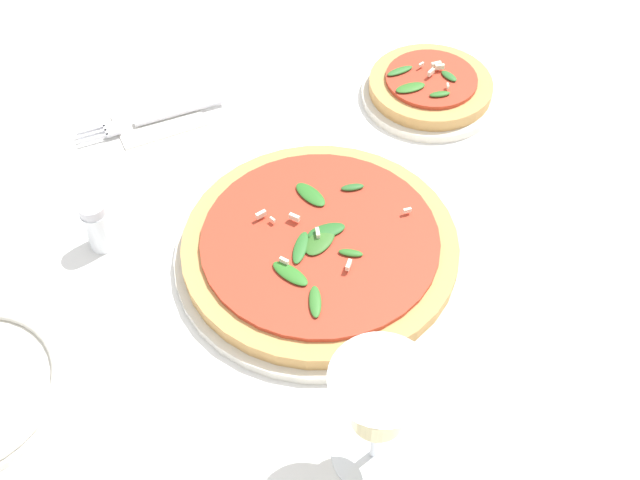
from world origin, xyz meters
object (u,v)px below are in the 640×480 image
shaker_pepper (98,225)px  pizza_arugula_main (320,247)px  pizza_personal_side (430,89)px  fork (153,118)px  wine_glass (379,403)px

shaker_pepper → pizza_arugula_main: bearing=169.6°
pizza_personal_side → shaker_pepper: 0.49m
pizza_personal_side → fork: size_ratio=0.96×
pizza_arugula_main → pizza_personal_side: (-0.18, -0.27, -0.00)m
pizza_arugula_main → shaker_pepper: 0.25m
shaker_pepper → fork: bearing=-103.5°
pizza_personal_side → shaker_pepper: size_ratio=2.84×
pizza_arugula_main → pizza_personal_side: bearing=-124.2°
fork → pizza_arugula_main: bearing=110.6°
pizza_personal_side → fork: pizza_personal_side is taller
wine_glass → shaker_pepper: bearing=-46.7°
pizza_arugula_main → fork: pizza_arugula_main is taller
wine_glass → shaker_pepper: (0.27, -0.29, -0.07)m
pizza_personal_side → wine_glass: size_ratio=1.31×
pizza_arugula_main → wine_glass: bearing=95.6°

